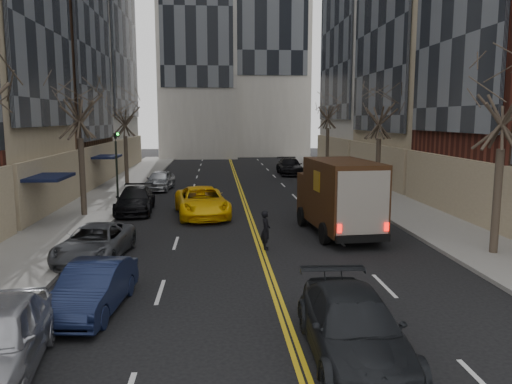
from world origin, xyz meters
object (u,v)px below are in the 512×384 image
pedestrian (266,230)px  taxi (202,202)px  ups_truck (339,197)px  observer_sedan (353,327)px

pedestrian → taxi: bearing=21.1°
ups_truck → observer_sedan: size_ratio=1.28×
taxi → pedestrian: (2.75, -7.07, 0.01)m
ups_truck → taxi: size_ratio=1.14×
observer_sedan → pedestrian: (-1.00, 9.34, 0.07)m
ups_truck → pedestrian: bearing=-151.8°
observer_sedan → taxi: size_ratio=0.89×
ups_truck → pedestrian: ups_truck is taller
ups_truck → pedestrian: 4.32m
ups_truck → observer_sedan: (-2.53, -11.64, -1.00)m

